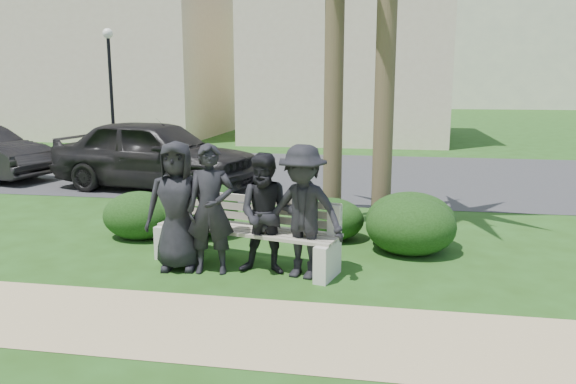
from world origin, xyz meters
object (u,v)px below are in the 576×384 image
object	(u,v)px
man_b	(211,209)
car_a	(155,154)
park_bench	(245,236)
man_a	(178,206)
man_c	(267,214)
street_lamp	(110,67)
man_d	(303,212)

from	to	relation	value
man_b	car_a	size ratio (longest dim) A/B	0.35
park_bench	man_a	bearing A→B (deg)	-145.40
man_c	car_a	xyz separation A→B (m)	(-3.75, 5.25, 0.03)
man_b	car_a	xyz separation A→B (m)	(-3.04, 5.35, -0.03)
street_lamp	man_a	distance (m)	14.19
man_a	man_b	size ratio (longest dim) A/B	1.01
man_b	car_a	bearing A→B (deg)	111.12
man_c	car_a	world-z (taller)	car_a
man_b	man_d	distance (m)	1.19
man_d	street_lamp	bearing A→B (deg)	140.34
park_bench	car_a	distance (m)	6.03
street_lamp	man_a	xyz separation A→B (m)	(7.07, -12.12, -2.09)
park_bench	man_d	xyz separation A→B (m)	(0.84, -0.35, 0.45)
street_lamp	car_a	xyz separation A→B (m)	(4.51, -6.84, -2.13)
man_d	car_a	xyz separation A→B (m)	(-4.23, 5.32, -0.03)
man_b	man_c	distance (m)	0.73
park_bench	man_a	world-z (taller)	man_a
park_bench	man_b	size ratio (longest dim) A/B	1.60
man_d	man_a	bearing A→B (deg)	-166.69
man_b	man_c	xyz separation A→B (m)	(0.72, 0.10, -0.06)
man_c	car_a	distance (m)	6.45
street_lamp	man_b	distance (m)	14.50
street_lamp	man_d	size ratio (longest dim) A/B	2.52
street_lamp	park_bench	bearing A→B (deg)	-56.23
street_lamp	man_a	world-z (taller)	street_lamp
man_a	man_c	distance (m)	1.19
street_lamp	man_d	distance (m)	15.12
man_a	man_b	bearing A→B (deg)	-16.05
street_lamp	man_c	xyz separation A→B (m)	(8.27, -12.09, -2.15)
park_bench	man_c	distance (m)	0.60
man_c	man_b	bearing A→B (deg)	-172.47
car_a	street_lamp	bearing A→B (deg)	42.92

